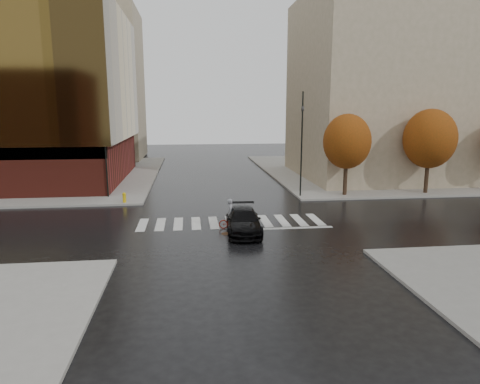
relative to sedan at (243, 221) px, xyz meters
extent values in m
plane|color=black|center=(-0.50, 1.80, -0.69)|extent=(120.00, 120.00, 0.00)
cube|color=gray|center=(-21.50, 22.80, -0.61)|extent=(30.00, 30.00, 0.15)
cube|color=gray|center=(20.50, 22.80, -0.61)|extent=(30.00, 30.00, 0.15)
cube|color=silver|center=(-0.50, 2.30, -0.68)|extent=(12.00, 3.00, 0.01)
cube|color=gray|center=(16.50, 18.80, 8.46)|extent=(16.00, 16.00, 18.00)
cube|color=gray|center=(-16.50, 38.80, 9.46)|extent=(14.00, 12.00, 20.00)
cylinder|color=black|center=(9.50, 9.20, 0.86)|extent=(0.32, 0.32, 2.80)
ellipsoid|color=#8D390D|center=(9.50, 9.20, 3.78)|extent=(3.80, 3.80, 4.37)
cylinder|color=black|center=(16.50, 9.20, 0.86)|extent=(0.32, 0.32, 2.80)
ellipsoid|color=#8D390D|center=(16.50, 9.20, 3.94)|extent=(4.20, 4.20, 4.83)
imported|color=black|center=(0.00, 0.00, 0.00)|extent=(2.18, 4.84, 1.37)
imported|color=maroon|center=(-0.56, 0.80, -0.27)|extent=(1.67, 0.78, 0.84)
imported|color=gray|center=(-0.66, 0.80, 0.28)|extent=(0.50, 0.68, 1.72)
cylinder|color=black|center=(-9.50, 10.63, 3.45)|extent=(0.12, 0.12, 7.98)
imported|color=black|center=(-9.50, 10.63, 6.34)|extent=(0.23, 0.21, 1.00)
cylinder|color=black|center=(5.80, 9.22, 3.56)|extent=(0.12, 0.12, 8.19)
imported|color=black|center=(5.80, 9.22, 6.53)|extent=(0.21, 0.23, 1.02)
cylinder|color=gold|center=(-7.91, 8.30, -0.22)|extent=(0.25, 0.25, 0.63)
sphere|color=gold|center=(-7.91, 8.30, 0.09)|extent=(0.27, 0.27, 0.27)
cylinder|color=#4B2F1B|center=(-0.99, -0.20, -0.68)|extent=(0.82, 0.82, 0.01)
camera|label=1|loc=(-3.05, -23.70, 6.40)|focal=32.00mm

